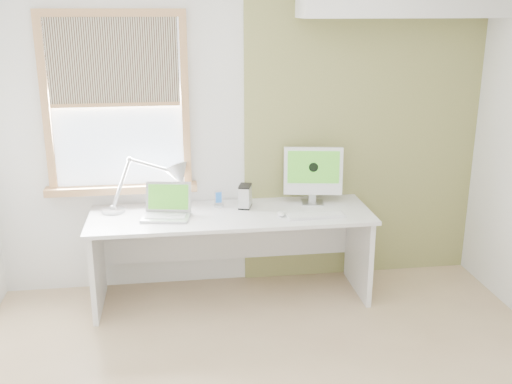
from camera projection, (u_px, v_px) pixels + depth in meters
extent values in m
cube|color=white|center=(244.00, 131.00, 4.86)|extent=(4.00, 0.02, 2.60)
cube|color=olive|center=(363.00, 128.00, 4.98)|extent=(2.00, 0.02, 2.60)
cube|color=#AC7A4A|center=(46.00, 106.00, 4.55)|extent=(0.06, 0.06, 1.42)
cube|color=#AC7A4A|center=(185.00, 103.00, 4.69)|extent=(0.06, 0.06, 1.42)
cube|color=#AC7A4A|center=(110.00, 13.00, 4.42)|extent=(1.00, 0.06, 0.06)
cube|color=#AC7A4A|center=(122.00, 189.00, 4.80)|extent=(1.20, 0.14, 0.06)
cube|color=#D1E2F9|center=(117.00, 104.00, 4.64)|extent=(1.00, 0.01, 1.30)
cube|color=beige|center=(113.00, 62.00, 4.50)|extent=(0.98, 0.02, 0.65)
cube|color=#AC7A4A|center=(116.00, 105.00, 4.60)|extent=(0.98, 0.03, 0.03)
cube|color=silver|center=(231.00, 215.00, 4.66)|extent=(2.20, 0.70, 0.03)
cube|color=silver|center=(97.00, 266.00, 4.63)|extent=(0.04, 0.64, 0.70)
cube|color=silver|center=(359.00, 251.00, 4.91)|extent=(0.04, 0.64, 0.70)
cube|color=silver|center=(228.00, 232.00, 5.04)|extent=(2.08, 0.02, 0.48)
cylinder|color=#B3B5B7|center=(113.00, 210.00, 4.68)|extent=(0.22, 0.22, 0.03)
sphere|color=#B3B5B7|center=(113.00, 208.00, 4.68)|extent=(0.06, 0.06, 0.05)
cylinder|color=#B3B5B7|center=(121.00, 184.00, 4.65)|extent=(0.18, 0.07, 0.39)
sphere|color=#B3B5B7|center=(130.00, 159.00, 4.62)|extent=(0.06, 0.06, 0.05)
cylinder|color=#B3B5B7|center=(152.00, 166.00, 4.68)|extent=(0.35, 0.06, 0.15)
sphere|color=#B3B5B7|center=(175.00, 172.00, 4.74)|extent=(0.05, 0.05, 0.04)
cone|color=#B3B5B7|center=(179.00, 176.00, 4.76)|extent=(0.31, 0.31, 0.24)
cube|color=#B3B5B7|center=(166.00, 217.00, 4.55)|extent=(0.39, 0.31, 0.02)
cube|color=#B2B5B7|center=(166.00, 216.00, 4.54)|extent=(0.32, 0.20, 0.00)
cube|color=#B3B5B7|center=(168.00, 197.00, 4.63)|extent=(0.36, 0.14, 0.23)
cube|color=#39851F|center=(168.00, 197.00, 4.62)|extent=(0.32, 0.11, 0.19)
cylinder|color=#B3B5B7|center=(219.00, 206.00, 4.80)|extent=(0.09, 0.09, 0.02)
cube|color=#B3B5B7|center=(218.00, 197.00, 4.78)|extent=(0.06, 0.03, 0.12)
cube|color=#194C99|center=(219.00, 197.00, 4.77)|extent=(0.05, 0.01, 0.09)
cube|color=#B3B5B7|center=(245.00, 196.00, 4.76)|extent=(0.12, 0.16, 0.19)
cube|color=black|center=(245.00, 186.00, 4.74)|extent=(0.13, 0.16, 0.01)
cube|color=black|center=(245.00, 207.00, 4.79)|extent=(0.13, 0.16, 0.01)
cube|color=#B3B5B7|center=(312.00, 203.00, 4.89)|extent=(0.20, 0.18, 0.01)
cube|color=#B3B5B7|center=(312.00, 192.00, 4.89)|extent=(0.06, 0.03, 0.15)
cube|color=white|center=(313.00, 171.00, 4.83)|extent=(0.48, 0.16, 0.39)
cube|color=#39851F|center=(313.00, 167.00, 4.79)|extent=(0.41, 0.10, 0.26)
cylinder|color=black|center=(314.00, 167.00, 4.79)|extent=(0.08, 0.02, 0.08)
cube|color=white|center=(316.00, 216.00, 4.58)|extent=(0.46, 0.15, 0.02)
cube|color=white|center=(316.00, 215.00, 4.57)|extent=(0.42, 0.11, 0.00)
ellipsoid|color=white|center=(281.00, 214.00, 4.60)|extent=(0.08, 0.11, 0.03)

